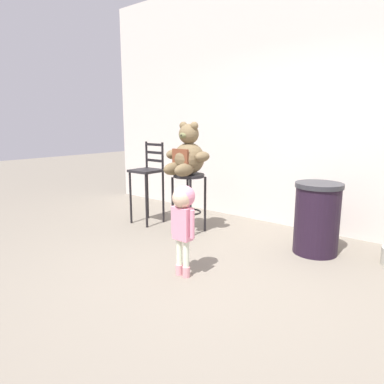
% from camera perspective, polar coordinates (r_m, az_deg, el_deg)
% --- Properties ---
extents(ground_plane, '(24.00, 24.00, 0.00)m').
position_cam_1_polar(ground_plane, '(3.33, 1.38, -14.30)').
color(ground_plane, slate).
extents(building_wall, '(7.29, 0.30, 3.48)m').
position_cam_1_polar(building_wall, '(5.04, 18.59, 14.18)').
color(building_wall, beige).
rests_on(building_wall, ground_plane).
extents(bar_stool_with_teddy, '(0.40, 0.40, 0.78)m').
position_cam_1_polar(bar_stool_with_teddy, '(4.57, -0.50, 0.21)').
color(bar_stool_with_teddy, black).
rests_on(bar_stool_with_teddy, ground_plane).
extents(teddy_bear, '(0.63, 0.56, 0.66)m').
position_cam_1_polar(teddy_bear, '(4.48, -0.78, 6.00)').
color(teddy_bear, brown).
rests_on(teddy_bear, bar_stool_with_teddy).
extents(child_walking, '(0.28, 0.22, 0.87)m').
position_cam_1_polar(child_walking, '(3.23, -1.46, -3.12)').
color(child_walking, pink).
rests_on(child_walking, ground_plane).
extents(trash_bin, '(0.51, 0.51, 0.79)m').
position_cam_1_polar(trash_bin, '(4.10, 19.64, -4.03)').
color(trash_bin, black).
rests_on(trash_bin, ground_plane).
extents(bar_chair_empty, '(0.39, 0.39, 1.16)m').
position_cam_1_polar(bar_chair_empty, '(5.04, -7.19, 2.56)').
color(bar_chair_empty, black).
rests_on(bar_chair_empty, ground_plane).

